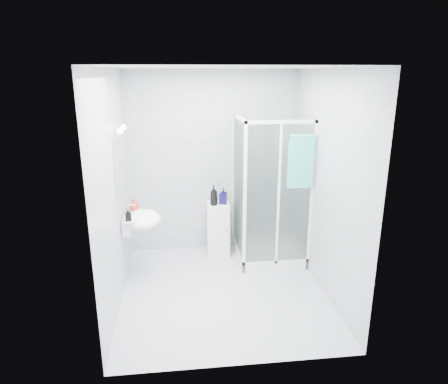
{
  "coord_description": "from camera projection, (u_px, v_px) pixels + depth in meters",
  "views": [
    {
      "loc": [
        -0.49,
        -4.28,
        2.55
      ],
      "look_at": [
        0.05,
        0.35,
        1.15
      ],
      "focal_mm": 32.0,
      "sensor_mm": 36.0,
      "label": 1
    }
  ],
  "objects": [
    {
      "name": "shampoo_bottle_a",
      "position": [
        214.0,
        195.0,
        5.54
      ],
      "size": [
        0.14,
        0.14,
        0.28
      ],
      "primitive_type": "imported",
      "rotation": [
        0.0,
        0.0,
        -0.3
      ],
      "color": "black",
      "rests_on": "storage_cabinet"
    },
    {
      "name": "hand_towel",
      "position": [
        301.0,
        160.0,
        4.88
      ],
      "size": [
        0.31,
        0.05,
        0.67
      ],
      "color": "#33C2A0",
      "rests_on": "shower_enclosure"
    },
    {
      "name": "wall_basin",
      "position": [
        140.0,
        220.0,
        4.94
      ],
      "size": [
        0.46,
        0.56,
        0.35
      ],
      "color": "white",
      "rests_on": "ground"
    },
    {
      "name": "soap_dispenser_black",
      "position": [
        128.0,
        215.0,
        4.71
      ],
      "size": [
        0.08,
        0.08,
        0.15
      ],
      "primitive_type": "imported",
      "rotation": [
        0.0,
        0.0,
        0.12
      ],
      "color": "black",
      "rests_on": "wall_basin"
    },
    {
      "name": "shampoo_bottle_b",
      "position": [
        223.0,
        196.0,
        5.61
      ],
      "size": [
        0.13,
        0.13,
        0.23
      ],
      "primitive_type": "imported",
      "rotation": [
        0.0,
        0.0,
        -0.27
      ],
      "color": "#0E0A3D",
      "rests_on": "storage_cabinet"
    },
    {
      "name": "wall_hooks",
      "position": [
        195.0,
        142.0,
        5.56
      ],
      "size": [
        0.23,
        0.06,
        0.03
      ],
      "color": "silver",
      "rests_on": "room"
    },
    {
      "name": "room",
      "position": [
        223.0,
        188.0,
        4.48
      ],
      "size": [
        2.4,
        2.6,
        2.6
      ],
      "color": "silver",
      "rests_on": "ground"
    },
    {
      "name": "mirror",
      "position": [
        120.0,
        165.0,
        4.72
      ],
      "size": [
        0.02,
        0.6,
        0.7
      ],
      "primitive_type": "cube",
      "color": "white",
      "rests_on": "room"
    },
    {
      "name": "shower_enclosure",
      "position": [
        265.0,
        230.0,
        5.53
      ],
      "size": [
        0.9,
        0.95,
        2.0
      ],
      "color": "white",
      "rests_on": "ground"
    },
    {
      "name": "soap_dispenser_orange",
      "position": [
        134.0,
        205.0,
        5.05
      ],
      "size": [
        0.15,
        0.15,
        0.16
      ],
      "primitive_type": "imported",
      "rotation": [
        0.0,
        0.0,
        0.3
      ],
      "color": "red",
      "rests_on": "wall_basin"
    },
    {
      "name": "storage_cabinet",
      "position": [
        218.0,
        229.0,
        5.75
      ],
      "size": [
        0.34,
        0.35,
        0.77
      ],
      "rotation": [
        0.0,
        0.0,
        -0.07
      ],
      "color": "white",
      "rests_on": "ground"
    },
    {
      "name": "vanity_lights",
      "position": [
        121.0,
        129.0,
        4.6
      ],
      "size": [
        0.1,
        0.4,
        0.08
      ],
      "color": "silver",
      "rests_on": "room"
    }
  ]
}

